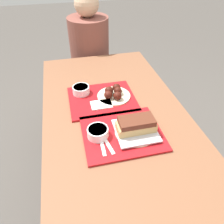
{
  "coord_description": "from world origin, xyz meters",
  "views": [
    {
      "loc": [
        -0.23,
        -0.89,
        1.51
      ],
      "look_at": [
        -0.03,
        -0.01,
        0.77
      ],
      "focal_mm": 35.0,
      "sensor_mm": 36.0,
      "label": 1
    }
  ],
  "objects_px": {
    "brisket_sandwich_plate": "(136,127)",
    "wings_plate_far": "(114,93)",
    "tray_far": "(102,99)",
    "bowl_coleslaw_near": "(98,132)",
    "tray_near": "(122,133)",
    "bowl_coleslaw_far": "(81,89)",
    "person_seated_across": "(89,44)"
  },
  "relations": [
    {
      "from": "tray_near",
      "to": "wings_plate_far",
      "type": "xyz_separation_m",
      "value": [
        0.03,
        0.31,
        0.03
      ]
    },
    {
      "from": "brisket_sandwich_plate",
      "to": "wings_plate_far",
      "type": "distance_m",
      "value": 0.33
    },
    {
      "from": "bowl_coleslaw_near",
      "to": "person_seated_across",
      "type": "relative_size",
      "value": 0.14
    },
    {
      "from": "tray_far",
      "to": "brisket_sandwich_plate",
      "type": "relative_size",
      "value": 1.89
    },
    {
      "from": "brisket_sandwich_plate",
      "to": "wings_plate_far",
      "type": "xyz_separation_m",
      "value": [
        -0.03,
        0.33,
        -0.01
      ]
    },
    {
      "from": "bowl_coleslaw_near",
      "to": "brisket_sandwich_plate",
      "type": "bearing_deg",
      "value": -5.35
    },
    {
      "from": "tray_near",
      "to": "tray_far",
      "type": "bearing_deg",
      "value": 97.64
    },
    {
      "from": "tray_far",
      "to": "bowl_coleslaw_far",
      "type": "height_order",
      "value": "bowl_coleslaw_far"
    },
    {
      "from": "tray_near",
      "to": "brisket_sandwich_plate",
      "type": "distance_m",
      "value": 0.08
    },
    {
      "from": "bowl_coleslaw_near",
      "to": "wings_plate_far",
      "type": "height_order",
      "value": "wings_plate_far"
    },
    {
      "from": "bowl_coleslaw_near",
      "to": "brisket_sandwich_plate",
      "type": "height_order",
      "value": "brisket_sandwich_plate"
    },
    {
      "from": "bowl_coleslaw_near",
      "to": "person_seated_across",
      "type": "xyz_separation_m",
      "value": [
        0.13,
        1.14,
        -0.02
      ]
    },
    {
      "from": "tray_near",
      "to": "person_seated_across",
      "type": "bearing_deg",
      "value": 89.77
    },
    {
      "from": "tray_near",
      "to": "wings_plate_far",
      "type": "distance_m",
      "value": 0.31
    },
    {
      "from": "tray_far",
      "to": "wings_plate_far",
      "type": "distance_m",
      "value": 0.08
    },
    {
      "from": "bowl_coleslaw_far",
      "to": "person_seated_across",
      "type": "relative_size",
      "value": 0.14
    },
    {
      "from": "person_seated_across",
      "to": "brisket_sandwich_plate",
      "type": "bearing_deg",
      "value": -87.01
    },
    {
      "from": "tray_far",
      "to": "person_seated_across",
      "type": "height_order",
      "value": "person_seated_across"
    },
    {
      "from": "bowl_coleslaw_far",
      "to": "person_seated_across",
      "type": "bearing_deg",
      "value": 77.97
    },
    {
      "from": "tray_near",
      "to": "brisket_sandwich_plate",
      "type": "xyz_separation_m",
      "value": [
        0.06,
        -0.01,
        0.04
      ]
    },
    {
      "from": "person_seated_across",
      "to": "bowl_coleslaw_far",
      "type": "bearing_deg",
      "value": -102.03
    },
    {
      "from": "bowl_coleslaw_near",
      "to": "tray_far",
      "type": "bearing_deg",
      "value": 75.21
    },
    {
      "from": "bowl_coleslaw_far",
      "to": "person_seated_across",
      "type": "xyz_separation_m",
      "value": [
        0.16,
        0.75,
        -0.02
      ]
    },
    {
      "from": "bowl_coleslaw_far",
      "to": "wings_plate_far",
      "type": "distance_m",
      "value": 0.2
    },
    {
      "from": "brisket_sandwich_plate",
      "to": "wings_plate_far",
      "type": "bearing_deg",
      "value": 95.94
    },
    {
      "from": "bowl_coleslaw_far",
      "to": "wings_plate_far",
      "type": "relative_size",
      "value": 0.52
    },
    {
      "from": "brisket_sandwich_plate",
      "to": "person_seated_across",
      "type": "relative_size",
      "value": 0.28
    },
    {
      "from": "bowl_coleslaw_near",
      "to": "person_seated_across",
      "type": "bearing_deg",
      "value": 83.69
    },
    {
      "from": "tray_near",
      "to": "bowl_coleslaw_near",
      "type": "bearing_deg",
      "value": 178.59
    },
    {
      "from": "wings_plate_far",
      "to": "person_seated_across",
      "type": "bearing_deg",
      "value": 91.82
    },
    {
      "from": "tray_near",
      "to": "person_seated_across",
      "type": "distance_m",
      "value": 1.14
    },
    {
      "from": "tray_far",
      "to": "bowl_coleslaw_near",
      "type": "xyz_separation_m",
      "value": [
        -0.08,
        -0.3,
        0.03
      ]
    }
  ]
}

